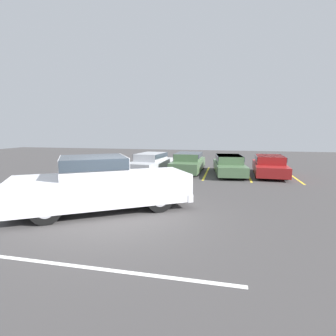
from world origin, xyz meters
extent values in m
plane|color=#423F3F|center=(0.00, 0.00, 0.00)|extent=(60.00, 60.00, 0.00)
cube|color=yellow|center=(-3.32, 9.76, 0.00)|extent=(0.12, 5.27, 0.01)
cube|color=yellow|center=(-0.68, 9.76, 0.00)|extent=(0.12, 5.27, 0.01)
cube|color=yellow|center=(1.97, 9.76, 0.00)|extent=(0.12, 5.27, 0.01)
cube|color=yellow|center=(4.61, 9.76, 0.00)|extent=(0.12, 5.27, 0.01)
cube|color=yellow|center=(7.25, 9.76, 0.00)|extent=(0.12, 5.27, 0.01)
cube|color=white|center=(-0.98, -2.84, 0.00)|extent=(9.32, 0.12, 0.01)
cube|color=silver|center=(-0.98, 0.90, 0.77)|extent=(6.17, 4.98, 0.96)
cube|color=silver|center=(-1.23, 0.74, 1.58)|extent=(2.85, 2.78, 0.67)
cube|color=#2D3842|center=(-1.23, 0.74, 1.73)|extent=(2.85, 2.81, 0.37)
cube|color=silver|center=(0.61, 1.91, 1.20)|extent=(2.95, 2.89, 0.14)
cube|color=silver|center=(1.47, 2.46, 0.40)|extent=(1.32, 1.91, 0.28)
cylinder|color=black|center=(0.06, 2.59, 0.47)|extent=(0.97, 0.78, 0.95)
cylinder|color=#ADADB2|center=(0.06, 2.59, 0.47)|extent=(0.62, 0.56, 0.52)
cylinder|color=black|center=(1.00, 1.13, 0.47)|extent=(0.97, 0.78, 0.95)
cylinder|color=#ADADB2|center=(1.00, 1.13, 0.47)|extent=(0.62, 0.56, 0.52)
cylinder|color=black|center=(-2.96, 0.66, 0.47)|extent=(0.97, 0.78, 0.95)
cylinder|color=#ADADB2|center=(-2.96, 0.66, 0.47)|extent=(0.62, 0.56, 0.52)
cylinder|color=black|center=(-2.03, -0.80, 0.47)|extent=(0.97, 0.78, 0.95)
cylinder|color=#ADADB2|center=(-2.03, -0.80, 0.47)|extent=(0.62, 0.56, 0.52)
cube|color=#B7BABF|center=(-1.90, 9.91, 0.46)|extent=(2.25, 4.90, 0.57)
cube|color=#B7BABF|center=(-1.89, 10.00, 0.99)|extent=(1.80, 2.61, 0.49)
cube|color=#2D3842|center=(-1.89, 10.00, 1.09)|extent=(1.87, 2.57, 0.29)
cylinder|color=black|center=(-1.28, 8.46, 0.32)|extent=(0.27, 0.66, 0.64)
cylinder|color=#ADADB2|center=(-1.28, 8.46, 0.32)|extent=(0.25, 0.37, 0.35)
cylinder|color=black|center=(-2.80, 8.62, 0.32)|extent=(0.27, 0.66, 0.64)
cylinder|color=#ADADB2|center=(-2.80, 8.62, 0.32)|extent=(0.25, 0.37, 0.35)
cylinder|color=black|center=(-0.99, 11.20, 0.32)|extent=(0.27, 0.66, 0.64)
cylinder|color=#ADADB2|center=(-0.99, 11.20, 0.32)|extent=(0.25, 0.37, 0.35)
cylinder|color=black|center=(-2.52, 11.35, 0.32)|extent=(0.27, 0.66, 0.64)
cylinder|color=#ADADB2|center=(-2.52, 11.35, 0.32)|extent=(0.25, 0.37, 0.35)
cube|color=#4C6B47|center=(0.75, 9.90, 0.50)|extent=(1.85, 4.71, 0.65)
cube|color=#4C6B47|center=(0.75, 9.99, 1.06)|extent=(1.60, 2.46, 0.47)
cube|color=#2D3842|center=(0.75, 9.99, 1.16)|extent=(1.67, 2.41, 0.28)
cylinder|color=black|center=(1.48, 8.53, 0.33)|extent=(0.23, 0.66, 0.65)
cylinder|color=#ADADB2|center=(1.48, 8.53, 0.33)|extent=(0.24, 0.36, 0.36)
cylinder|color=black|center=(-0.03, 8.56, 0.33)|extent=(0.23, 0.66, 0.65)
cylinder|color=#ADADB2|center=(-0.03, 8.56, 0.33)|extent=(0.24, 0.36, 0.36)
cylinder|color=black|center=(1.53, 11.24, 0.33)|extent=(0.23, 0.66, 0.65)
cylinder|color=#ADADB2|center=(1.53, 11.24, 0.33)|extent=(0.24, 0.36, 0.36)
cylinder|color=black|center=(0.02, 11.27, 0.33)|extent=(0.23, 0.66, 0.65)
cylinder|color=#ADADB2|center=(0.02, 11.27, 0.33)|extent=(0.24, 0.36, 0.36)
cube|color=#4C6B47|center=(3.41, 9.64, 0.46)|extent=(2.20, 4.87, 0.57)
cube|color=#4C6B47|center=(3.40, 9.74, 0.98)|extent=(1.76, 2.60, 0.48)
cube|color=#2D3842|center=(3.40, 9.74, 1.08)|extent=(1.82, 2.56, 0.29)
cylinder|color=black|center=(4.28, 8.36, 0.31)|extent=(0.29, 0.65, 0.63)
cylinder|color=#ADADB2|center=(4.28, 8.36, 0.31)|extent=(0.27, 0.37, 0.34)
cylinder|color=black|center=(2.82, 8.21, 0.31)|extent=(0.29, 0.65, 0.63)
cylinder|color=#ADADB2|center=(2.82, 8.21, 0.31)|extent=(0.27, 0.37, 0.34)
cylinder|color=black|center=(3.99, 11.08, 0.31)|extent=(0.29, 0.65, 0.63)
cylinder|color=#ADADB2|center=(3.99, 11.08, 0.31)|extent=(0.27, 0.37, 0.34)
cylinder|color=black|center=(2.54, 10.93, 0.31)|extent=(0.29, 0.65, 0.63)
cylinder|color=#ADADB2|center=(2.54, 10.93, 0.31)|extent=(0.27, 0.37, 0.34)
cube|color=maroon|center=(5.87, 9.74, 0.47)|extent=(2.01, 4.56, 0.59)
cube|color=maroon|center=(5.88, 9.83, 1.00)|extent=(1.70, 2.40, 0.48)
cube|color=#2D3842|center=(5.88, 9.83, 1.10)|extent=(1.77, 2.36, 0.29)
cylinder|color=black|center=(6.60, 8.41, 0.32)|extent=(0.23, 0.64, 0.63)
cylinder|color=#ADADB2|center=(6.60, 8.41, 0.32)|extent=(0.23, 0.36, 0.35)
cylinder|color=black|center=(5.02, 8.48, 0.32)|extent=(0.23, 0.64, 0.63)
cylinder|color=#ADADB2|center=(5.02, 8.48, 0.32)|extent=(0.23, 0.36, 0.35)
cylinder|color=black|center=(6.72, 11.00, 0.32)|extent=(0.23, 0.64, 0.63)
cylinder|color=#ADADB2|center=(6.72, 11.00, 0.32)|extent=(0.23, 0.36, 0.35)
cylinder|color=black|center=(5.14, 11.07, 0.32)|extent=(0.23, 0.64, 0.63)
cylinder|color=#ADADB2|center=(5.14, 11.07, 0.32)|extent=(0.23, 0.36, 0.35)
cube|color=#B7B2A8|center=(0.23, 13.10, 0.07)|extent=(1.91, 0.20, 0.14)
camera|label=1|loc=(3.22, -7.40, 2.81)|focal=28.00mm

